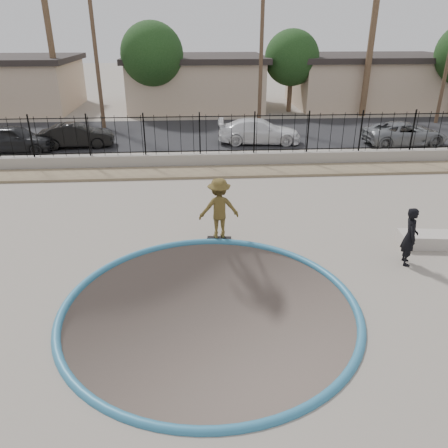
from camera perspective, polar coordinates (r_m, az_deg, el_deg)
ground at (r=22.63m, az=-3.11°, el=6.16°), size 120.00×120.00×2.20m
bowl_pit at (r=10.41m, az=-1.81°, el=-10.91°), size 6.84×6.84×1.80m
coping_ring at (r=10.41m, az=-1.81°, el=-10.91°), size 7.04×7.04×0.20m
rock_strip at (r=19.61m, az=-3.02°, el=6.78°), size 42.00×1.60×0.11m
retaining_wall at (r=20.59m, az=-3.10°, el=8.36°), size 42.00×0.45×0.60m
fence at (r=20.29m, az=-3.18°, el=11.62°), size 40.00×0.04×1.80m
street at (r=27.15m, az=-3.38°, el=11.73°), size 90.00×8.00×0.04m
house_west at (r=39.09m, az=-27.23°, el=16.06°), size 11.60×8.60×3.90m
house_center at (r=36.20m, az=-3.70°, el=18.10°), size 10.60×8.60×3.90m
house_east at (r=38.91m, az=18.44°, el=17.42°), size 12.60×8.60×3.90m
palm_mid at (r=34.87m, az=-22.19°, el=24.04°), size 2.30×2.30×9.30m
palm_right at (r=33.80m, az=19.27°, el=25.57°), size 2.30×2.30×10.30m
utility_pole_left at (r=29.08m, az=-16.46°, el=21.04°), size 1.70×0.24×9.00m
utility_pole_mid at (r=28.81m, az=4.92°, el=22.35°), size 1.70×0.24×9.50m
street_tree_left at (r=32.64m, az=-9.39°, el=21.04°), size 4.32×4.32×6.36m
street_tree_mid at (r=34.32m, az=8.84°, el=20.65°), size 3.96×3.96×5.83m
skater at (r=13.11m, az=-0.65°, el=1.66°), size 1.27×0.81×1.87m
skateboard at (r=13.48m, az=-0.63°, el=-1.80°), size 0.76×0.27×0.06m
videographer at (r=12.85m, az=23.13°, el=-1.50°), size 0.53×0.68×1.65m
concrete_ledge at (r=14.37m, az=24.98°, el=-1.86°), size 1.67×0.89×0.40m
car_a at (r=25.24m, az=-25.74°, el=10.03°), size 4.11×1.80×1.38m
car_b at (r=24.97m, az=-18.67°, el=10.88°), size 3.92×1.70×1.25m
car_c at (r=24.67m, az=4.61°, el=11.99°), size 4.66×2.19×1.31m
car_d at (r=26.14m, az=22.55°, el=10.87°), size 4.61×2.38×1.24m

